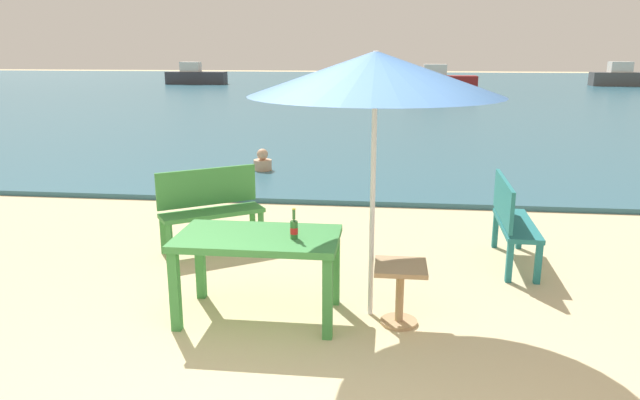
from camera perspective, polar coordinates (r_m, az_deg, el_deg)
name	(u,v)px	position (r m, az deg, el deg)	size (l,w,h in m)	color
ground_plane	(316,392)	(4.31, -0.43, -18.06)	(120.00, 120.00, 0.00)	beige
sea_water	(382,90)	(33.68, 6.01, 10.53)	(120.00, 50.00, 0.08)	#2D6075
picnic_table_green	(258,247)	(5.14, -6.03, -4.55)	(1.40, 0.80, 0.76)	#3D8C42
beer_bottle_amber	(294,228)	(4.95, -2.53, -2.73)	(0.07, 0.07, 0.26)	#2D662D
patio_umbrella	(375,74)	(4.90, 5.40, 12.08)	(2.10, 2.10, 2.30)	silver
side_table_wood	(400,285)	(5.12, 7.76, -8.20)	(0.44, 0.44, 0.54)	tan
bench_teal_center	(511,217)	(6.73, 18.00, -1.54)	(0.41, 1.21, 0.95)	#237275
bench_green_left	(210,204)	(7.04, -10.59, -0.39)	(1.19, 0.97, 0.95)	#3D8C42
swimmer_person	(263,162)	(11.18, -5.58, 3.69)	(0.34, 0.34, 0.41)	tan
boat_barge	(196,76)	(39.41, -11.96, 11.65)	(3.82, 1.04, 1.39)	#38383F
boat_tanker	(440,81)	(33.57, 11.55, 11.24)	(3.84, 1.05, 1.40)	maroon
boat_ferry	(624,77)	(41.15, 27.39, 10.51)	(3.99, 1.09, 1.45)	#4C4C4C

